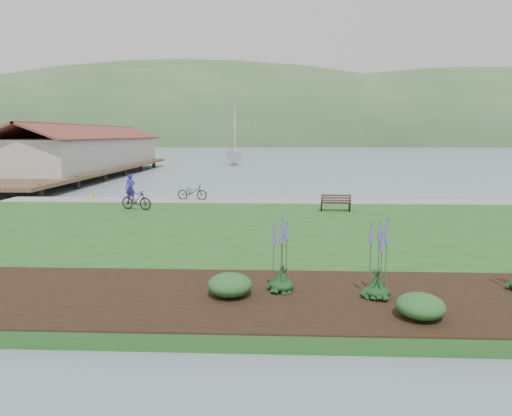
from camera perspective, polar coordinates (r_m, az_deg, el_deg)
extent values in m
plane|color=slate|center=(21.16, 2.98, -2.90)|extent=(600.00, 600.00, 0.00)
cube|color=#1F4F1C|center=(19.16, 3.04, -3.57)|extent=(34.00, 20.00, 0.40)
cube|color=gray|center=(27.88, 2.85, 0.91)|extent=(34.00, 2.20, 0.03)
cube|color=black|center=(12.05, 18.16, -10.74)|extent=(24.00, 4.40, 0.04)
cube|color=#4C3826|center=(50.82, -20.57, 4.58)|extent=(8.00, 36.00, 0.30)
cube|color=#B2ADA3|center=(52.58, -19.83, 6.56)|extent=(6.40, 28.00, 3.00)
cube|color=#311F13|center=(24.63, 9.91, 0.64)|extent=(1.55, 0.63, 0.05)
cube|color=#311F13|center=(24.31, 9.97, 1.21)|extent=(1.52, 0.24, 0.47)
cube|color=black|center=(24.62, 8.18, 0.17)|extent=(0.09, 0.52, 0.42)
cube|color=black|center=(24.72, 11.60, 0.11)|extent=(0.09, 0.52, 0.42)
imported|color=navy|center=(28.64, -15.44, 2.71)|extent=(0.73, 0.53, 1.92)
imported|color=black|center=(28.57, -7.97, 1.99)|extent=(0.89, 1.95, 0.98)
imported|color=black|center=(25.41, -14.74, 1.00)|extent=(0.98, 1.87, 1.08)
imported|color=silver|center=(67.04, -2.64, 5.40)|extent=(12.07, 12.21, 26.82)
cube|color=yellow|center=(30.40, -19.82, 1.32)|extent=(0.19, 0.29, 0.30)
ellipsoid|color=#123217|center=(11.83, 14.89, -10.06)|extent=(0.62, 0.62, 0.31)
cone|color=#4E4197|center=(11.51, 15.13, -4.70)|extent=(0.36, 0.36, 1.97)
ellipsoid|color=#123217|center=(11.92, 3.24, -9.61)|extent=(0.62, 0.62, 0.31)
cone|color=#4E4197|center=(11.59, 3.30, -4.11)|extent=(0.36, 0.36, 2.04)
ellipsoid|color=#1E4C21|center=(11.55, -3.28, -9.56)|extent=(1.12, 1.12, 0.56)
ellipsoid|color=#1E4C21|center=(10.85, 19.88, -11.45)|extent=(1.07, 1.07, 0.53)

